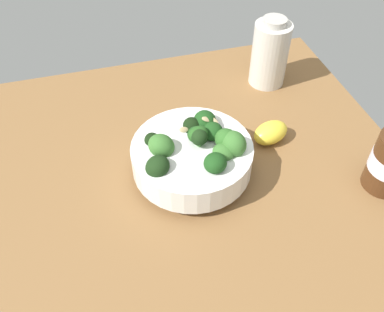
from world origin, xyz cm
name	(u,v)px	position (x,y,z in cm)	size (l,w,h in cm)	color
ground_plane	(200,183)	(0.00, 0.00, -2.22)	(71.50, 71.50, 4.43)	brown
bowl_of_broccoli	(194,154)	(-0.83, -0.88, 4.39)	(19.52, 19.52, 9.85)	white
lemon_wedge	(271,133)	(-4.62, 14.48, 1.89)	(6.78, 4.39, 3.79)	yellow
bottle_tall	(270,53)	(-21.58, 20.86, 6.74)	(7.31, 7.31, 14.20)	beige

